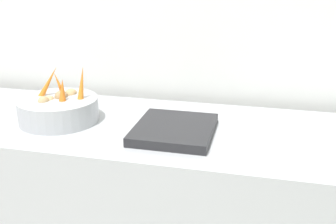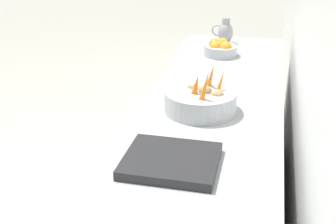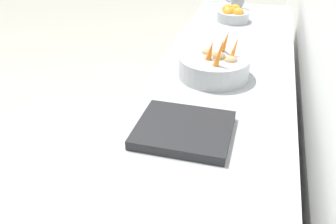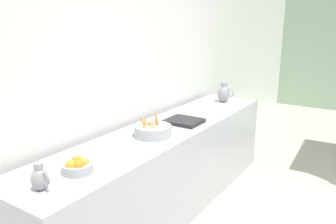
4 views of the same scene
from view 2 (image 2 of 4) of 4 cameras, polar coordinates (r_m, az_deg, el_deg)
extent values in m
cylinder|color=#ADAFB5|center=(2.09, 4.07, 1.38)|extent=(0.33, 0.33, 0.10)
torus|color=#ADAFB5|center=(2.11, 4.03, 0.29)|extent=(0.19, 0.19, 0.01)
cone|color=orange|center=(2.11, 5.40, 4.41)|extent=(0.07, 0.11, 0.16)
cone|color=orange|center=(2.03, 3.51, 3.20)|extent=(0.05, 0.04, 0.12)
cone|color=orange|center=(2.08, 6.60, 3.67)|extent=(0.05, 0.08, 0.11)
cone|color=orange|center=(1.96, 4.59, 2.90)|extent=(0.07, 0.05, 0.17)
ellipsoid|color=tan|center=(2.05, 6.18, 2.19)|extent=(0.06, 0.05, 0.05)
ellipsoid|color=#9E7F56|center=(2.07, 4.73, 2.57)|extent=(0.06, 0.05, 0.05)
ellipsoid|color=tan|center=(2.11, 3.88, 2.84)|extent=(0.05, 0.04, 0.04)
ellipsoid|color=tan|center=(2.12, 3.13, 3.06)|extent=(0.05, 0.04, 0.04)
cylinder|color=#ADAFB5|center=(2.93, 6.61, 7.68)|extent=(0.21, 0.21, 0.06)
sphere|color=orange|center=(2.95, 5.90, 8.41)|extent=(0.08, 0.08, 0.08)
sphere|color=orange|center=(2.89, 7.24, 8.03)|extent=(0.08, 0.08, 0.08)
sphere|color=orange|center=(2.97, 6.83, 8.48)|extent=(0.08, 0.08, 0.08)
sphere|color=orange|center=(2.93, 6.66, 8.25)|extent=(0.08, 0.08, 0.08)
sphere|color=orange|center=(2.90, 5.95, 8.12)|extent=(0.07, 0.07, 0.07)
ellipsoid|color=#939399|center=(3.21, 7.23, 9.83)|extent=(0.10, 0.10, 0.15)
cylinder|color=#939399|center=(3.19, 7.30, 11.28)|extent=(0.06, 0.06, 0.04)
torus|color=#939399|center=(3.21, 6.22, 10.15)|extent=(0.08, 0.01, 0.08)
cube|color=#232326|center=(1.66, 0.39, -6.15)|extent=(0.34, 0.30, 0.04)
camera|label=1|loc=(2.04, -44.69, 10.08)|focal=42.11mm
camera|label=3|loc=(0.35, 0.15, 8.27)|focal=39.07mm
camera|label=4|loc=(4.67, -13.44, 25.25)|focal=36.16mm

